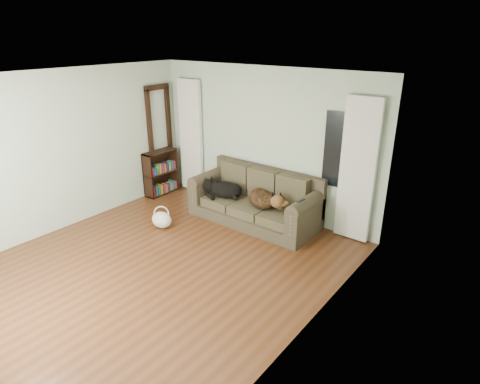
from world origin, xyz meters
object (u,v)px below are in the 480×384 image
Objects in this scene: dog_black_lab at (224,189)px; dog_shepherd at (264,199)px; tote_bag at (162,219)px; bookshelf at (161,170)px; sofa at (254,198)px.

dog_shepherd is (0.83, 0.07, 0.01)m from dog_black_lab.
bookshelf reaches higher than tote_bag.
dog_black_lab is 1.22m from tote_bag.
sofa reaches higher than dog_black_lab.
bookshelf reaches higher than dog_shepherd.
tote_bag is (-1.10, -1.15, -0.29)m from sofa.
tote_bag is 0.42× the size of bookshelf.
tote_bag is 1.63m from bookshelf.
sofa is at bearing 4.44° from bookshelf.
bookshelf is at bearing 34.19° from dog_shepherd.
sofa reaches higher than dog_shepherd.
tote_bag is at bearing -133.87° from sofa.
dog_black_lab is 0.70× the size of bookshelf.
dog_shepherd reaches higher than tote_bag.
dog_black_lab is at bearing 37.31° from dog_shepherd.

